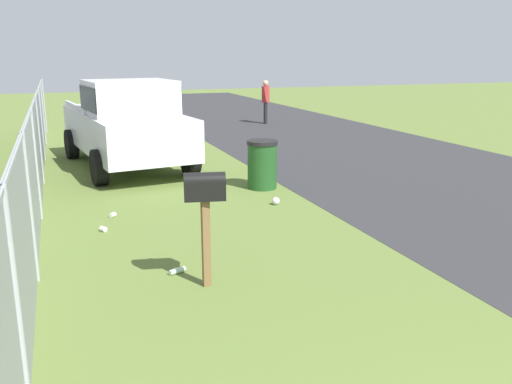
{
  "coord_description": "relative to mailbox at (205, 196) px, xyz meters",
  "views": [
    {
      "loc": [
        -0.58,
        2.62,
        2.69
      ],
      "look_at": [
        5.49,
        0.41,
        1.03
      ],
      "focal_mm": 38.13,
      "sensor_mm": 36.0,
      "label": 1
    }
  ],
  "objects": [
    {
      "name": "pedestrian",
      "position": [
        13.99,
        -6.13,
        -0.14
      ],
      "size": [
        0.45,
        0.34,
        1.66
      ],
      "rotation": [
        0.0,
        0.0,
        4.28
      ],
      "color": "black",
      "rests_on": "ground"
    },
    {
      "name": "trash_bin",
      "position": [
        4.27,
        -2.31,
        -0.6
      ],
      "size": [
        0.62,
        0.62,
        0.98
      ],
      "color": "#1E4C1E",
      "rests_on": "ground"
    },
    {
      "name": "litter_bag_midfield_b",
      "position": [
        3.0,
        -2.1,
        -1.03
      ],
      "size": [
        0.14,
        0.14,
        0.14
      ],
      "primitive_type": "sphere",
      "color": "silver",
      "rests_on": "ground"
    },
    {
      "name": "pickup_truck",
      "position": [
        7.29,
        -0.02,
        0.01
      ],
      "size": [
        5.32,
        2.8,
        2.09
      ],
      "rotation": [
        0.0,
        0.0,
        3.27
      ],
      "color": "silver",
      "rests_on": "ground"
    },
    {
      "name": "litter_bottle_midfield_a",
      "position": [
        0.48,
        0.26,
        -1.06
      ],
      "size": [
        0.15,
        0.23,
        0.07
      ],
      "primitive_type": "cylinder",
      "rotation": [
        0.0,
        1.57,
        5.09
      ],
      "color": "#B2D8BF",
      "rests_on": "ground"
    },
    {
      "name": "litter_cup_near_hydrant",
      "position": [
        3.23,
        0.77,
        -1.06
      ],
      "size": [
        0.13,
        0.13,
        0.08
      ],
      "primitive_type": "cylinder",
      "rotation": [
        0.0,
        1.57,
        2.34
      ],
      "color": "white",
      "rests_on": "ground"
    },
    {
      "name": "litter_cup_far_scatter",
      "position": [
        2.5,
        0.99,
        -1.06
      ],
      "size": [
        0.13,
        0.12,
        0.08
      ],
      "primitive_type": "cylinder",
      "rotation": [
        0.0,
        1.57,
        3.7
      ],
      "color": "white",
      "rests_on": "ground"
    },
    {
      "name": "mailbox",
      "position": [
        0.0,
        0.0,
        0.0
      ],
      "size": [
        0.29,
        0.5,
        1.38
      ],
      "rotation": [
        0.0,
        0.0,
        -0.2
      ],
      "color": "brown",
      "rests_on": "ground"
    },
    {
      "name": "fence_section",
      "position": [
        4.9,
        1.91,
        -0.12
      ],
      "size": [
        19.03,
        0.07,
        1.82
      ],
      "color": "#9EA3A8",
      "rests_on": "ground"
    }
  ]
}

